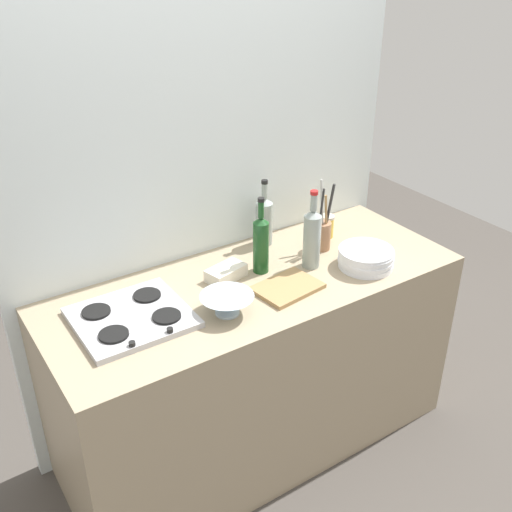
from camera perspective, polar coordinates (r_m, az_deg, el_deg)
The scene contains 13 objects.
ground_plane at distance 3.11m, azimuth 0.00°, elevation -16.72°, with size 6.00×6.00×0.00m, color #47423D.
counter_block at distance 2.81m, azimuth 0.00°, elevation -10.26°, with size 1.80×0.70×0.90m, color tan.
backsplash_panel at distance 2.72m, azimuth -4.44°, elevation 5.57°, with size 1.90×0.06×2.30m, color silver.
stovetop_hob at distance 2.34m, azimuth -11.65°, elevation -5.68°, with size 0.42×0.39×0.04m.
plate_stack at distance 2.67m, azimuth 10.33°, elevation -0.19°, with size 0.24×0.25×0.08m.
wine_bottle_leftmost at distance 2.60m, azimuth 5.30°, elevation 1.80°, with size 0.08×0.08×0.36m.
wine_bottle_mid_left at distance 2.79m, azimuth 0.79°, elevation 3.46°, with size 0.08×0.08×0.32m.
wine_bottle_mid_right at distance 2.55m, azimuth 0.46°, elevation 1.22°, with size 0.07×0.07×0.34m.
mixing_bowl at distance 2.32m, azimuth -2.74°, elevation -4.51°, with size 0.21×0.21×0.08m.
butter_dish at distance 2.55m, azimuth -2.85°, elevation -1.61°, with size 0.17×0.10×0.05m, color silver.
utensil_crock at distance 2.78m, azimuth 6.28°, elevation 2.21°, with size 0.08×0.08×0.33m.
condiment_jar_front at distance 2.90m, azimuth 6.71°, elevation 2.82°, with size 0.07×0.07×0.11m.
cutting_board at distance 2.49m, azimuth 2.97°, elevation -2.98°, with size 0.26×0.19×0.02m, color #9E7A4C.
Camera 1 is at (-1.20, -1.82, 2.22)m, focal length 42.39 mm.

